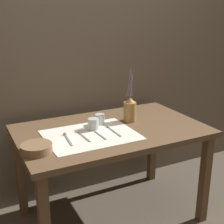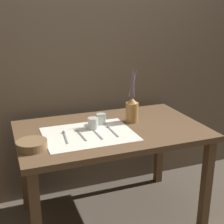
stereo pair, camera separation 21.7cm
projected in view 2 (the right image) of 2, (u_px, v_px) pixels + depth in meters
The scene contains 12 objects.
ground_plane at pixel (111, 216), 2.43m from camera, with size 12.00×12.00×0.00m, color brown.
stone_wall_back at pixel (89, 53), 2.52m from camera, with size 7.00×0.06×2.40m.
wooden_table at pixel (111, 140), 2.23m from camera, with size 1.31×0.81×0.73m.
linen_cloth at pixel (89, 134), 2.10m from camera, with size 0.60×0.46×0.00m.
pitcher_with_flowers at pixel (132, 111), 2.31m from camera, with size 0.09×0.09×0.40m.
wooden_bowl at pixel (32, 145), 1.87m from camera, with size 0.18×0.18×0.05m.
glass_tumbler_near at pixel (93, 123), 2.18m from camera, with size 0.07×0.07×0.08m.
glass_tumbler_far at pixel (101, 119), 2.27m from camera, with size 0.07×0.07×0.08m.
spoon_inner at pixel (65, 135), 2.07m from camera, with size 0.04×0.20×0.02m.
knife_center at pixel (82, 136), 2.06m from camera, with size 0.02×0.19×0.00m.
fork_outer at pixel (97, 134), 2.09m from camera, with size 0.02×0.19×0.00m.
spoon_outer at pixel (110, 129), 2.18m from camera, with size 0.02×0.20×0.02m.
Camera 2 is at (-0.72, -1.93, 1.52)m, focal length 50.00 mm.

